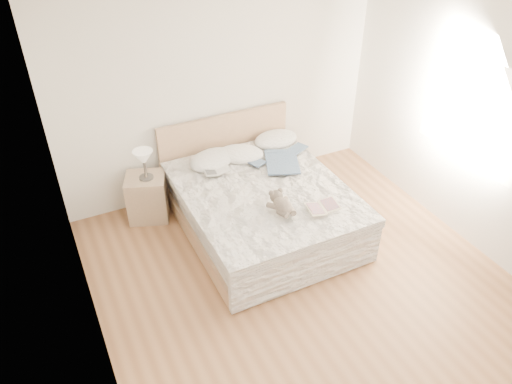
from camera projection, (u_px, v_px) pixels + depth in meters
floor at (313, 294)px, 4.99m from camera, size 4.00×4.50×0.00m
ceiling at (339, 20)px, 3.44m from camera, size 4.00×4.50×0.00m
wall_back at (220, 86)px, 5.87m from camera, size 4.00×0.02×2.70m
wall_left at (82, 252)px, 3.50m from camera, size 0.02×4.50×2.70m
wall_right at (495, 132)px, 4.94m from camera, size 0.02×4.50×2.70m
window at (473, 111)px, 5.09m from camera, size 0.02×1.30×1.10m
bed at (260, 205)px, 5.69m from camera, size 1.72×2.14×1.00m
nightstand at (148, 197)px, 5.87m from camera, size 0.56×0.53×0.56m
table_lamp at (144, 159)px, 5.55m from camera, size 0.23×0.23×0.36m
pillow_left at (212, 160)px, 5.87m from camera, size 0.69×0.58×0.18m
pillow_middle at (240, 154)px, 5.98m from camera, size 0.68×0.61×0.17m
pillow_right at (276, 139)px, 6.27m from camera, size 0.61×0.46×0.17m
blouse at (282, 162)px, 5.85m from camera, size 0.79×0.81×0.02m
photo_book at (216, 170)px, 5.70m from camera, size 0.33×0.24×0.02m
childrens_book at (322, 207)px, 5.12m from camera, size 0.38×0.29×0.02m
teddy_bear at (282, 210)px, 5.05m from camera, size 0.25×0.33×0.17m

